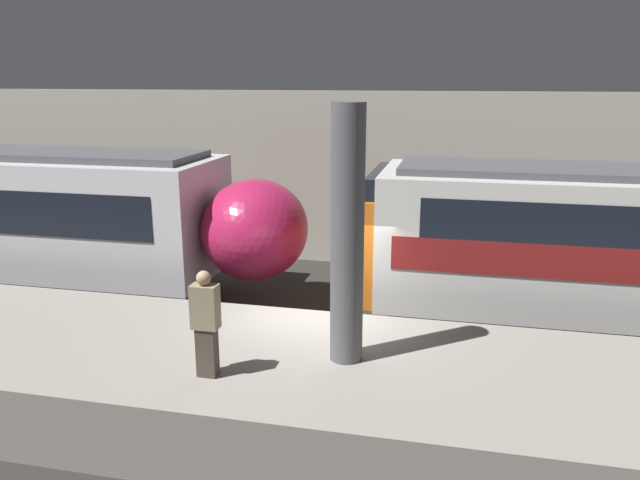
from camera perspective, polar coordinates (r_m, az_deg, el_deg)
ground_plane at (r=12.01m, az=-0.13°, el=-11.48°), size 120.00×120.00×0.00m
platform at (r=10.07m, az=-2.69°, el=-13.39°), size 40.00×3.91×1.13m
station_rear_barrier at (r=17.78m, az=4.84°, el=5.48°), size 50.00×0.15×4.93m
support_pillar_near at (r=9.06m, az=2.51°, el=0.30°), size 0.49×0.49×3.84m
person_waiting at (r=9.01m, az=-10.40°, el=-7.36°), size 0.38×0.24×1.58m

